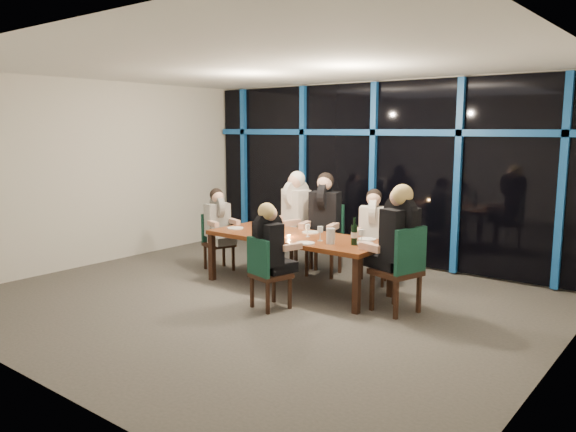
{
  "coord_description": "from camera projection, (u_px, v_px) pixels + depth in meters",
  "views": [
    {
      "loc": [
        4.64,
        -5.31,
        2.23
      ],
      "look_at": [
        0.0,
        0.6,
        1.05
      ],
      "focal_mm": 35.0,
      "sensor_mm": 36.0,
      "label": 1
    }
  ],
  "objects": [
    {
      "name": "room",
      "position": [
        258.0,
        145.0,
        6.98
      ],
      "size": [
        7.04,
        7.0,
        3.02
      ],
      "color": "#55514B",
      "rests_on": "ground"
    },
    {
      "name": "window_wall",
      "position": [
        375.0,
        169.0,
        9.33
      ],
      "size": [
        6.86,
        0.43,
        2.94
      ],
      "color": "black",
      "rests_on": "ground"
    },
    {
      "name": "dining_table",
      "position": [
        297.0,
        240.0,
        7.81
      ],
      "size": [
        2.6,
        1.0,
        0.75
      ],
      "color": "brown",
      "rests_on": "ground"
    },
    {
      "name": "chair_far_left",
      "position": [
        298.0,
        231.0,
        8.98
      ],
      "size": [
        0.6,
        0.6,
        1.06
      ],
      "rotation": [
        0.0,
        0.0,
        -0.26
      ],
      "color": "#311A10",
      "rests_on": "ground"
    },
    {
      "name": "chair_far_mid",
      "position": [
        326.0,
        235.0,
        8.63
      ],
      "size": [
        0.61,
        0.61,
        1.07
      ],
      "rotation": [
        0.0,
        0.0,
        0.26
      ],
      "color": "#311A10",
      "rests_on": "ground"
    },
    {
      "name": "chair_far_right",
      "position": [
        373.0,
        247.0,
        8.15
      ],
      "size": [
        0.56,
        0.56,
        0.93
      ],
      "rotation": [
        0.0,
        0.0,
        0.38
      ],
      "color": "#311A10",
      "rests_on": "ground"
    },
    {
      "name": "chair_end_left",
      "position": [
        217.0,
        238.0,
        8.91
      ],
      "size": [
        0.52,
        0.52,
        0.89
      ],
      "rotation": [
        0.0,
        0.0,
        1.25
      ],
      "color": "#311A10",
      "rests_on": "ground"
    },
    {
      "name": "chair_end_right",
      "position": [
        402.0,
        265.0,
        6.73
      ],
      "size": [
        0.62,
        0.62,
        1.07
      ],
      "rotation": [
        0.0,
        0.0,
        4.44
      ],
      "color": "#311A10",
      "rests_on": "ground"
    },
    {
      "name": "chair_near_mid",
      "position": [
        265.0,
        269.0,
        6.9
      ],
      "size": [
        0.51,
        0.51,
        0.91
      ],
      "rotation": [
        0.0,
        0.0,
        2.89
      ],
      "color": "#311A10",
      "rests_on": "ground"
    },
    {
      "name": "diner_far_left",
      "position": [
        294.0,
        206.0,
        8.86
      ],
      "size": [
        0.61,
        0.72,
        1.04
      ],
      "rotation": [
        0.0,
        0.0,
        -0.26
      ],
      "color": "silver",
      "rests_on": "ground"
    },
    {
      "name": "diner_far_mid",
      "position": [
        324.0,
        209.0,
        8.48
      ],
      "size": [
        0.61,
        0.72,
        1.04
      ],
      "rotation": [
        0.0,
        0.0,
        0.26
      ],
      "color": "black",
      "rests_on": "ground"
    },
    {
      "name": "diner_far_right",
      "position": [
        373.0,
        222.0,
        8.02
      ],
      "size": [
        0.58,
        0.64,
        0.91
      ],
      "rotation": [
        0.0,
        0.0,
        0.38
      ],
      "color": "silver",
      "rests_on": "ground"
    },
    {
      "name": "diner_end_left",
      "position": [
        218.0,
        217.0,
        8.79
      ],
      "size": [
        0.6,
        0.53,
        0.86
      ],
      "rotation": [
        0.0,
        0.0,
        1.25
      ],
      "color": "black",
      "rests_on": "ground"
    },
    {
      "name": "diner_end_right",
      "position": [
        397.0,
        230.0,
        6.73
      ],
      "size": [
        0.73,
        0.62,
        1.05
      ],
      "rotation": [
        0.0,
        0.0,
        4.44
      ],
      "color": "black",
      "rests_on": "ground"
    },
    {
      "name": "diner_near_mid",
      "position": [
        270.0,
        240.0,
        6.89
      ],
      "size": [
        0.52,
        0.61,
        0.89
      ],
      "rotation": [
        0.0,
        0.0,
        2.89
      ],
      "color": "black",
      "rests_on": "ground"
    },
    {
      "name": "plate_far_left",
      "position": [
        265.0,
        225.0,
        8.56
      ],
      "size": [
        0.24,
        0.24,
        0.01
      ],
      "primitive_type": "cylinder",
      "color": "white",
      "rests_on": "dining_table"
    },
    {
      "name": "plate_far_mid",
      "position": [
        311.0,
        232.0,
        8.01
      ],
      "size": [
        0.24,
        0.24,
        0.01
      ],
      "primitive_type": "cylinder",
      "color": "white",
      "rests_on": "dining_table"
    },
    {
      "name": "plate_far_right",
      "position": [
        367.0,
        239.0,
        7.51
      ],
      "size": [
        0.24,
        0.24,
        0.01
      ],
      "primitive_type": "cylinder",
      "color": "white",
      "rests_on": "dining_table"
    },
    {
      "name": "plate_end_left",
      "position": [
        235.0,
        228.0,
        8.34
      ],
      "size": [
        0.24,
        0.24,
        0.01
      ],
      "primitive_type": "cylinder",
      "color": "white",
      "rests_on": "dining_table"
    },
    {
      "name": "plate_end_right",
      "position": [
        364.0,
        244.0,
        7.23
      ],
      "size": [
        0.24,
        0.24,
        0.01
      ],
      "primitive_type": "cylinder",
      "color": "white",
      "rests_on": "dining_table"
    },
    {
      "name": "plate_near_mid",
      "position": [
        306.0,
        243.0,
        7.25
      ],
      "size": [
        0.24,
        0.24,
        0.01
      ],
      "primitive_type": "cylinder",
      "color": "white",
      "rests_on": "dining_table"
    },
    {
      "name": "wine_bottle",
      "position": [
        354.0,
        234.0,
        7.16
      ],
      "size": [
        0.08,
        0.08,
        0.36
      ],
      "rotation": [
        0.0,
        0.0,
        -0.38
      ],
      "color": "black",
      "rests_on": "dining_table"
    },
    {
      "name": "water_pitcher",
      "position": [
        331.0,
        236.0,
        7.23
      ],
      "size": [
        0.13,
        0.11,
        0.2
      ],
      "rotation": [
        0.0,
        0.0,
        0.0
      ],
      "color": "silver",
      "rests_on": "dining_table"
    },
    {
      "name": "tea_light",
      "position": [
        289.0,
        236.0,
        7.69
      ],
      "size": [
        0.05,
        0.05,
        0.03
      ],
      "primitive_type": "cylinder",
      "color": "#F09448",
      "rests_on": "dining_table"
    },
    {
      "name": "wine_glass_a",
      "position": [
        274.0,
        224.0,
        7.94
      ],
      "size": [
        0.08,
        0.08,
        0.2
      ],
      "color": "silver",
      "rests_on": "dining_table"
    },
    {
      "name": "wine_glass_b",
      "position": [
        308.0,
        228.0,
        7.7
      ],
      "size": [
        0.07,
        0.07,
        0.17
      ],
      "color": "silver",
      "rests_on": "dining_table"
    },
    {
      "name": "wine_glass_c",
      "position": [
        320.0,
        230.0,
        7.41
      ],
      "size": [
        0.08,
        0.08,
        0.19
      ],
      "color": "white",
      "rests_on": "dining_table"
    },
    {
      "name": "wine_glass_d",
      "position": [
        267.0,
        220.0,
        8.3
      ],
      "size": [
        0.07,
        0.07,
        0.19
      ],
      "color": "silver",
      "rests_on": "dining_table"
    },
    {
      "name": "wine_glass_e",
      "position": [
        362.0,
        233.0,
        7.23
      ],
      "size": [
        0.07,
        0.07,
        0.19
      ],
      "color": "silver",
      "rests_on": "dining_table"
    }
  ]
}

